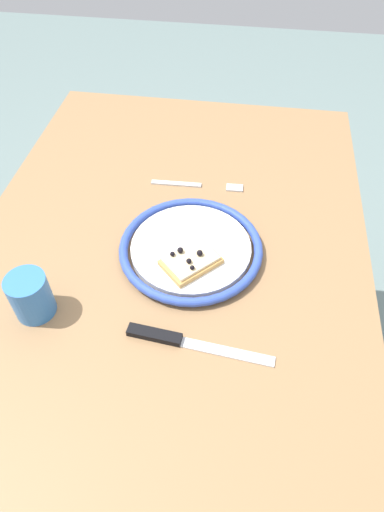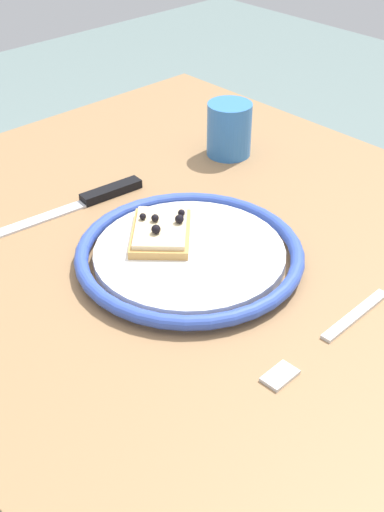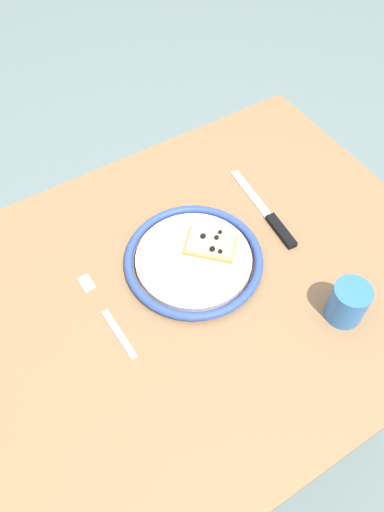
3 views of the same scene
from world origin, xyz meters
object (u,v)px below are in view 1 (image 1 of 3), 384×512
cup (31,296)px  knife (174,339)px  plate (191,248)px  fork (198,185)px  dining_table (173,271)px  pizza_slice_near (191,261)px

cup → knife: bearing=84.2°
plate → fork: plate is taller
dining_table → cup: cup is taller
dining_table → cup: size_ratio=12.73×
fork → cup: 0.43m
dining_table → cup: 0.32m
dining_table → plate: size_ratio=3.81×
dining_table → knife: 0.27m
plate → pizza_slice_near: bearing=8.1°
knife → dining_table: bearing=-168.5°
plate → fork: 0.20m
plate → knife: 0.20m
pizza_slice_near → knife: pizza_slice_near is taller
dining_table → plate: bearing=49.0°
pizza_slice_near → fork: 0.24m
plate → pizza_slice_near: size_ratio=2.28×
pizza_slice_near → fork: size_ratio=0.59×
pizza_slice_near → cup: (0.13, -0.25, 0.01)m
knife → fork: size_ratio=1.19×
dining_table → pizza_slice_near: (0.08, 0.05, 0.14)m
plate → pizza_slice_near: (0.04, 0.01, 0.01)m
plate → cup: size_ratio=3.34×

